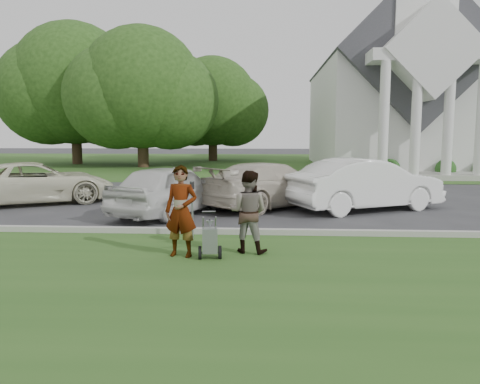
# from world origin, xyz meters

# --- Properties ---
(ground) EXTENTS (120.00, 120.00, 0.00)m
(ground) POSITION_xyz_m (0.00, 0.00, 0.00)
(ground) COLOR #333335
(ground) RESTS_ON ground
(grass_strip) EXTENTS (80.00, 7.00, 0.01)m
(grass_strip) POSITION_xyz_m (0.00, -3.00, 0.01)
(grass_strip) COLOR #2B531C
(grass_strip) RESTS_ON ground
(church_lawn) EXTENTS (80.00, 30.00, 0.01)m
(church_lawn) POSITION_xyz_m (0.00, 27.00, 0.01)
(church_lawn) COLOR #2B531C
(church_lawn) RESTS_ON ground
(curb) EXTENTS (80.00, 0.18, 0.15)m
(curb) POSITION_xyz_m (0.00, 0.55, 0.07)
(curb) COLOR #9E9E93
(curb) RESTS_ON ground
(church) EXTENTS (9.19, 19.00, 24.10)m
(church) POSITION_xyz_m (9.00, 23.11, 5.94)
(church) COLOR white
(church) RESTS_ON ground
(tree_left) EXTENTS (10.63, 8.40, 9.71)m
(tree_left) POSITION_xyz_m (-8.01, 21.99, 5.11)
(tree_left) COLOR #332316
(tree_left) RESTS_ON ground
(tree_far) EXTENTS (11.64, 9.20, 10.73)m
(tree_far) POSITION_xyz_m (-14.01, 24.99, 5.69)
(tree_far) COLOR #332316
(tree_far) RESTS_ON ground
(tree_back) EXTENTS (9.61, 7.60, 8.89)m
(tree_back) POSITION_xyz_m (-4.01, 29.99, 4.73)
(tree_back) COLOR #332316
(tree_back) RESTS_ON ground
(striping_cart) EXTENTS (0.49, 0.93, 0.83)m
(striping_cart) POSITION_xyz_m (-0.38, -1.66, 0.36)
(striping_cart) COLOR black
(striping_cart) RESTS_ON ground
(person_left) EXTENTS (0.73, 0.55, 1.80)m
(person_left) POSITION_xyz_m (-0.96, -1.52, 0.90)
(person_left) COLOR #999999
(person_left) RESTS_ON ground
(person_right) EXTENTS (0.94, 0.81, 1.68)m
(person_right) POSITION_xyz_m (0.34, -1.12, 0.84)
(person_right) COLOR #999999
(person_right) RESTS_ON ground
(parking_meter_near) EXTENTS (0.10, 0.09, 1.37)m
(parking_meter_near) POSITION_xyz_m (-0.97, -0.07, 0.86)
(parking_meter_near) COLOR gray
(parking_meter_near) RESTS_ON ground
(car_a) EXTENTS (5.67, 4.59, 1.44)m
(car_a) POSITION_xyz_m (-7.27, 5.18, 0.72)
(car_a) COLOR beige
(car_a) RESTS_ON ground
(car_b) EXTENTS (3.39, 4.80, 1.52)m
(car_b) POSITION_xyz_m (-2.16, 3.26, 0.76)
(car_b) COLOR silver
(car_b) RESTS_ON ground
(car_c) EXTENTS (5.02, 5.08, 1.47)m
(car_c) POSITION_xyz_m (0.84, 4.84, 0.74)
(car_c) COLOR beige
(car_c) RESTS_ON ground
(car_d) EXTENTS (5.23, 3.73, 1.64)m
(car_d) POSITION_xyz_m (3.84, 4.37, 0.82)
(car_d) COLOR white
(car_d) RESTS_ON ground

